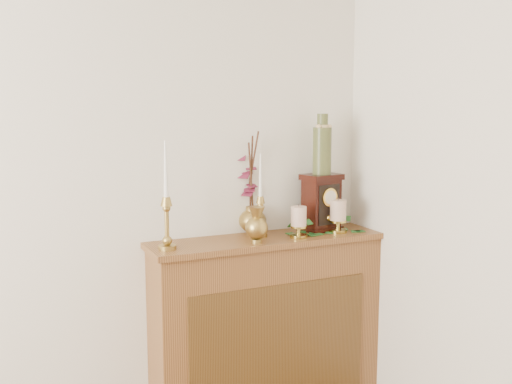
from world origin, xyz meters
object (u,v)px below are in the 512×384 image
mantel_clock (322,203)px  ceramic_vase (322,147)px  candlestick_left (167,214)px  bud_vase (257,225)px  candlestick_center (260,210)px  ginger_jar (248,187)px

mantel_clock → ceramic_vase: 0.30m
candlestick_left → ceramic_vase: ceramic_vase is taller
bud_vase → mantel_clock: (0.44, 0.13, 0.06)m
candlestick_center → ceramic_vase: (0.37, 0.01, 0.31)m
bud_vase → ceramic_vase: ceramic_vase is taller
ceramic_vase → mantel_clock: bearing=-79.3°
candlestick_left → ceramic_vase: bearing=5.4°
ginger_jar → ceramic_vase: 0.45m
bud_vase → ceramic_vase: 0.59m
candlestick_left → candlestick_center: size_ratio=1.19×
ginger_jar → bud_vase: bearing=-104.3°
bud_vase → mantel_clock: size_ratio=0.59×
candlestick_center → mantel_clock: candlestick_center is taller
bud_vase → ginger_jar: (0.06, 0.25, 0.15)m
candlestick_center → bud_vase: (-0.08, -0.12, -0.05)m
candlestick_center → bud_vase: size_ratio=2.38×
candlestick_center → ginger_jar: bearing=96.5°
ceramic_vase → ginger_jar: bearing=163.7°
candlestick_left → bud_vase: candlestick_left is taller
candlestick_left → bud_vase: (0.43, -0.05, -0.08)m
bud_vase → ceramic_vase: size_ratio=0.56×
mantel_clock → ceramic_vase: ceramic_vase is taller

